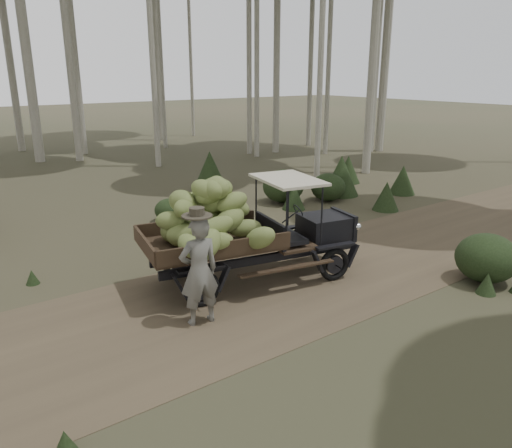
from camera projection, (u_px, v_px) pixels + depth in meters
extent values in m
plane|color=#473D2B|center=(185.00, 315.00, 8.71)|extent=(120.00, 120.00, 0.00)
cube|color=brown|center=(185.00, 315.00, 8.70)|extent=(70.00, 4.00, 0.01)
cube|color=black|center=(324.00, 227.00, 10.59)|extent=(1.06, 1.02, 0.50)
cube|color=black|center=(343.00, 224.00, 10.79)|extent=(0.27, 0.91, 0.56)
cube|color=black|center=(270.00, 231.00, 10.05)|extent=(0.32, 1.26, 0.50)
cube|color=#38281C|center=(211.00, 244.00, 9.57)|extent=(2.81, 2.10, 0.07)
cube|color=#38281C|center=(197.00, 224.00, 10.23)|extent=(2.50, 0.55, 0.29)
cube|color=#38281C|center=(227.00, 249.00, 8.81)|extent=(2.50, 0.55, 0.29)
cube|color=#38281C|center=(145.00, 245.00, 9.01)|extent=(0.38, 1.61, 0.29)
cube|color=#C1B2A0|center=(288.00, 180.00, 9.91)|extent=(1.33, 1.72, 0.05)
cube|color=black|center=(249.00, 248.00, 10.35)|extent=(4.11, 0.91, 0.16)
cube|color=black|center=(263.00, 259.00, 9.75)|extent=(4.11, 0.91, 0.16)
torus|color=black|center=(299.00, 243.00, 11.31)|extent=(0.70, 0.26, 0.69)
torus|color=black|center=(334.00, 264.00, 10.05)|extent=(0.70, 0.26, 0.69)
torus|color=black|center=(179.00, 262.00, 10.18)|extent=(0.70, 0.26, 0.69)
torus|color=black|center=(202.00, 289.00, 8.92)|extent=(0.70, 0.26, 0.69)
sphere|color=beige|center=(336.00, 217.00, 11.16)|extent=(0.16, 0.16, 0.16)
sphere|color=beige|center=(357.00, 227.00, 10.45)|extent=(0.16, 0.16, 0.16)
ellipsoid|color=olive|center=(183.00, 235.00, 9.27)|extent=(0.75, 0.66, 0.48)
ellipsoid|color=olive|center=(196.00, 215.00, 9.49)|extent=(0.74, 0.88, 0.65)
ellipsoid|color=olive|center=(212.00, 202.00, 9.45)|extent=(0.75, 0.88, 0.67)
ellipsoid|color=olive|center=(212.00, 190.00, 9.21)|extent=(0.58, 0.82, 0.49)
ellipsoid|color=olive|center=(188.00, 228.00, 9.83)|extent=(0.84, 0.86, 0.53)
ellipsoid|color=olive|center=(222.00, 210.00, 10.00)|extent=(0.86, 0.84, 0.52)
ellipsoid|color=olive|center=(232.00, 202.00, 9.31)|extent=(0.75, 0.51, 0.51)
ellipsoid|color=olive|center=(216.00, 187.00, 9.42)|extent=(0.70, 0.74, 0.47)
ellipsoid|color=olive|center=(201.00, 230.00, 9.53)|extent=(0.62, 0.81, 0.45)
ellipsoid|color=olive|center=(229.00, 220.00, 9.26)|extent=(0.77, 0.47, 0.63)
ellipsoid|color=olive|center=(220.00, 199.00, 9.66)|extent=(0.47, 0.72, 0.65)
ellipsoid|color=olive|center=(215.00, 189.00, 9.22)|extent=(0.57, 0.72, 0.51)
ellipsoid|color=olive|center=(245.00, 228.00, 9.68)|extent=(0.75, 0.46, 0.34)
ellipsoid|color=olive|center=(170.00, 221.00, 9.28)|extent=(0.66, 0.67, 0.39)
ellipsoid|color=olive|center=(185.00, 207.00, 9.15)|extent=(0.73, 0.67, 0.38)
ellipsoid|color=olive|center=(214.00, 191.00, 9.40)|extent=(0.93, 0.92, 0.66)
ellipsoid|color=olive|center=(214.00, 242.00, 8.82)|extent=(0.80, 0.61, 0.42)
ellipsoid|color=olive|center=(215.00, 227.00, 8.92)|extent=(0.84, 0.54, 0.53)
ellipsoid|color=olive|center=(198.00, 199.00, 9.45)|extent=(0.74, 0.70, 0.51)
ellipsoid|color=olive|center=(212.00, 191.00, 9.21)|extent=(0.84, 0.53, 0.64)
ellipsoid|color=olive|center=(190.00, 246.00, 8.63)|extent=(0.44, 0.77, 0.45)
ellipsoid|color=olive|center=(204.00, 219.00, 9.43)|extent=(0.85, 0.45, 0.54)
ellipsoid|color=olive|center=(182.00, 201.00, 9.28)|extent=(0.44, 0.69, 0.46)
ellipsoid|color=olive|center=(205.00, 190.00, 9.13)|extent=(0.65, 0.74, 0.53)
ellipsoid|color=olive|center=(174.00, 229.00, 9.51)|extent=(0.84, 0.72, 0.64)
ellipsoid|color=olive|center=(234.00, 205.00, 10.12)|extent=(0.68, 0.89, 0.57)
ellipsoid|color=olive|center=(208.00, 245.00, 8.58)|extent=(0.88, 0.73, 0.69)
ellipsoid|color=olive|center=(260.00, 238.00, 8.99)|extent=(0.65, 0.83, 0.63)
imported|color=#63625B|center=(199.00, 272.00, 8.18)|extent=(0.72, 0.52, 1.86)
cylinder|color=#383227|center=(197.00, 216.00, 7.90)|extent=(0.55, 0.55, 0.02)
cylinder|color=#383227|center=(197.00, 212.00, 7.88)|extent=(0.27, 0.27, 0.15)
cylinder|color=#B2AD9E|center=(249.00, 1.00, 23.56)|extent=(0.26, 0.26, 14.52)
cylinder|color=#B2AD9E|center=(312.00, 10.00, 26.38)|extent=(0.27, 0.27, 14.32)
cone|color=#233319|center=(210.00, 170.00, 17.92)|extent=(1.21, 1.21, 1.35)
ellipsoid|color=#233319|center=(169.00, 210.00, 14.02)|extent=(0.81, 0.81, 0.65)
cone|color=#233319|center=(403.00, 180.00, 17.16)|extent=(0.89, 0.89, 0.99)
ellipsoid|color=#233319|center=(487.00, 258.00, 9.97)|extent=(1.22, 1.22, 0.97)
cone|color=#233319|center=(487.00, 283.00, 9.48)|extent=(0.38, 0.38, 0.42)
cone|color=#233319|center=(348.00, 169.00, 18.88)|extent=(0.93, 0.93, 1.03)
ellipsoid|color=#233319|center=(328.00, 187.00, 16.23)|extent=(1.12, 1.12, 0.90)
cone|color=#233319|center=(294.00, 197.00, 15.25)|extent=(0.71, 0.71, 0.79)
cone|color=#233319|center=(403.00, 179.00, 18.44)|extent=(0.43, 0.43, 0.48)
cone|color=#233319|center=(386.00, 196.00, 15.16)|extent=(0.80, 0.80, 0.88)
ellipsoid|color=#233319|center=(283.00, 186.00, 15.99)|extent=(1.32, 1.32, 1.06)
cone|color=#233319|center=(341.00, 175.00, 16.95)|extent=(1.22, 1.22, 1.36)
cone|color=#233319|center=(215.00, 178.00, 18.22)|extent=(0.59, 0.59, 0.66)
cone|color=#233319|center=(224.00, 235.00, 12.48)|extent=(0.27, 0.27, 0.30)
cone|color=#233319|center=(303.00, 224.00, 13.34)|extent=(0.27, 0.27, 0.30)
cone|color=#233319|center=(32.00, 277.00, 9.93)|extent=(0.27, 0.27, 0.30)
cone|color=#233319|center=(65.00, 442.00, 5.52)|extent=(0.27, 0.27, 0.30)
cone|color=#233319|center=(221.00, 239.00, 12.17)|extent=(0.27, 0.27, 0.30)
cone|color=#233319|center=(291.00, 232.00, 12.72)|extent=(0.27, 0.27, 0.30)
cone|color=#233319|center=(189.00, 252.00, 11.31)|extent=(0.27, 0.27, 0.30)
cone|color=#233319|center=(155.00, 250.00, 11.41)|extent=(0.27, 0.27, 0.30)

